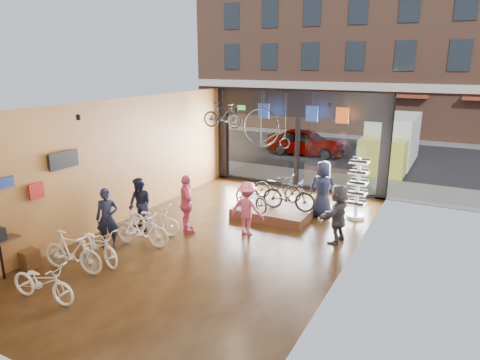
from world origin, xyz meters
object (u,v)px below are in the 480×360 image
Objects in this scene: display_platform at (274,211)px; hung_bike at (223,115)px; floor_bike_2 at (98,245)px; floor_bike_3 at (142,229)px; customer_3 at (247,209)px; customer_5 at (338,213)px; customer_4 at (323,190)px; box_truck at (390,143)px; customer_2 at (187,204)px; floor_bike_1 at (72,252)px; street_car at (305,142)px; floor_bike_0 at (43,282)px; display_bike_right at (278,187)px; floor_bike_4 at (153,219)px; penny_farthing at (268,130)px; sunglasses_rack at (358,188)px; customer_0 at (107,218)px; display_bike_mid at (289,195)px; display_bike_left at (251,197)px.

hung_bike reaches higher than display_platform.
floor_bike_3 reaches higher than floor_bike_2.
customer_5 is (2.44, 0.69, 0.04)m from customer_3.
customer_3 reaches higher than floor_bike_2.
floor_bike_3 is (0.33, 1.26, 0.03)m from floor_bike_2.
hung_bike reaches higher than customer_4.
floor_bike_3 is (-4.42, -12.33, -0.70)m from box_truck.
floor_bike_1 is at bearing 117.11° from customer_2.
street_car is 1.73× the size of display_platform.
display_bike_right is at bearing -20.27° from floor_bike_0.
penny_farthing is (1.44, 4.87, 2.06)m from floor_bike_4.
floor_bike_3 is 5.76m from customer_4.
floor_bike_1 is 0.97× the size of floor_bike_2.
floor_bike_1 reaches higher than floor_bike_2.
sunglasses_rack is at bearing -94.88° from customer_2.
hung_bike reaches higher than floor_bike_0.
sunglasses_rack is (5.12, 6.81, 0.48)m from floor_bike_1.
display_platform is 1.52× the size of hung_bike.
floor_bike_2 is 1.01× the size of display_bike_right.
customer_0 is at bearing -107.53° from penny_farthing.
customer_5 reaches higher than street_car.
customer_4 is (1.61, -0.16, 0.18)m from display_bike_right.
display_bike_mid is (3.09, 5.01, 0.36)m from floor_bike_2.
customer_2 reaches higher than floor_bike_0.
display_bike_left is 0.89× the size of penny_farthing.
customer_4 is 3.19m from penny_farthing.
sunglasses_rack reaches higher than floor_bike_3.
display_bike_left is 1.00× the size of customer_3.
customer_0 reaches higher than display_bike_left.
customer_3 is 0.89× the size of penny_farthing.
box_truck is at bearing 63.93° from penny_farthing.
display_bike_left is at bearing -136.86° from sunglasses_rack.
display_platform is 1.22× the size of sunglasses_rack.
customer_0 reaches higher than floor_bike_1.
display_bike_right is 3.57m from hung_bike.
display_bike_mid is at bearing -27.37° from floor_bike_0.
display_bike_mid reaches higher than floor_bike_1.
penny_farthing is (1.17, 8.81, 2.07)m from floor_bike_0.
floor_bike_4 is 5.48m from penny_farthing.
hung_bike reaches higher than penny_farthing.
display_bike_mid is at bearing -121.99° from hung_bike.
floor_bike_3 is at bearing -21.36° from floor_bike_1.
floor_bike_2 is 0.99m from customer_0.
floor_bike_1 is at bearing 176.74° from hung_bike.
customer_0 reaches higher than display_platform.
customer_5 is at bearing -123.64° from display_bike_mid.
sunglasses_rack is at bearing -88.34° from box_truck.
customer_4 reaches higher than customer_5.
customer_5 is (4.88, 1.93, 0.38)m from floor_bike_4.
floor_bike_3 is (0.48, 1.92, -0.02)m from floor_bike_1.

